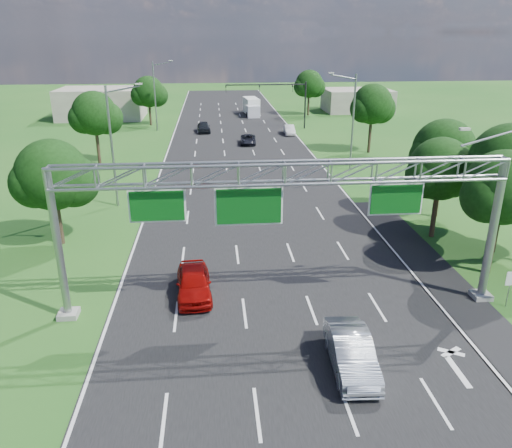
{
  "coord_description": "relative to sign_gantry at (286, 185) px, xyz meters",
  "views": [
    {
      "loc": [
        -3.19,
        -11.41,
        13.92
      ],
      "look_at": [
        -0.87,
        15.18,
        3.64
      ],
      "focal_mm": 35.0,
      "sensor_mm": 36.0,
      "label": 1
    }
  ],
  "objects": [
    {
      "name": "car_queue_b",
      "position": [
        1.16,
        42.24,
        -6.29
      ],
      "size": [
        2.28,
        4.45,
        1.2
      ],
      "primitive_type": "imported",
      "rotation": [
        0.0,
        0.0,
        -0.07
      ],
      "color": "black",
      "rests_on": "ground"
    },
    {
      "name": "ground",
      "position": [
        -0.33,
        18.0,
        -6.89
      ],
      "size": [
        220.0,
        220.0,
        0.0
      ],
      "primitive_type": "plane",
      "color": "#1E5519",
      "rests_on": "ground"
    },
    {
      "name": "road",
      "position": [
        -0.33,
        18.0,
        -6.89
      ],
      "size": [
        18.0,
        180.0,
        0.02
      ],
      "primitive_type": "cube",
      "color": "black",
      "rests_on": "ground"
    },
    {
      "name": "box_truck",
      "position": [
        3.61,
        67.19,
        -5.5
      ],
      "size": [
        2.77,
        7.83,
        2.9
      ],
      "rotation": [
        0.0,
        0.0,
        0.11
      ],
      "color": "white",
      "rests_on": "ground"
    },
    {
      "name": "tree_verge_rd",
      "position": [
        15.75,
        36.04,
        -1.26
      ],
      "size": [
        5.76,
        4.8,
        8.28
      ],
      "color": "#2D2116",
      "rests_on": "ground"
    },
    {
      "name": "traffic_signal",
      "position": [
        7.15,
        53.0,
        -1.72
      ],
      "size": [
        12.21,
        0.24,
        7.0
      ],
      "color": "black",
      "rests_on": "ground"
    },
    {
      "name": "building_left",
      "position": [
        -22.33,
        66.0,
        -4.39
      ],
      "size": [
        14.0,
        10.0,
        5.0
      ],
      "primitive_type": "cube",
      "color": "gray",
      "rests_on": "ground"
    },
    {
      "name": "silver_sedan",
      "position": [
        2.25,
        -5.46,
        -6.08
      ],
      "size": [
        1.94,
        4.98,
        1.62
      ],
      "primitive_type": "imported",
      "rotation": [
        0.0,
        0.0,
        -0.05
      ],
      "color": "#A7ACB2",
      "rests_on": "ground"
    },
    {
      "name": "car_queue_d",
      "position": [
        7.62,
        48.49,
        -6.24
      ],
      "size": [
        1.47,
        4.0,
        1.31
      ],
      "primitive_type": "imported",
      "rotation": [
        0.0,
        0.0,
        -0.02
      ],
      "color": "silver",
      "rests_on": "ground"
    },
    {
      "name": "tree_verge_lb",
      "position": [
        -16.25,
        33.04,
        -1.48
      ],
      "size": [
        5.76,
        4.8,
        8.06
      ],
      "color": "#2D2116",
      "rests_on": "ground"
    },
    {
      "name": "streetlight_r_mid",
      "position": [
        10.97,
        28.0,
        -1.31
      ],
      "size": [
        2.97,
        0.22,
        10.16
      ],
      "color": "gray",
      "rests_on": "ground"
    },
    {
      "name": "red_coupe",
      "position": [
        -4.84,
        1.71,
        -6.09
      ],
      "size": [
        2.19,
        4.83,
        1.61
      ],
      "primitive_type": "imported",
      "rotation": [
        0.0,
        0.0,
        0.06
      ],
      "color": "#8D0906",
      "rests_on": "ground"
    },
    {
      "name": "car_queue_c",
      "position": [
        -4.81,
        51.22,
        -6.12
      ],
      "size": [
        2.12,
        4.63,
        1.54
      ],
      "primitive_type": "imported",
      "rotation": [
        0.0,
        0.0,
        0.07
      ],
      "color": "black",
      "rests_on": "ground"
    },
    {
      "name": "building_right",
      "position": [
        23.67,
        70.0,
        -4.89
      ],
      "size": [
        12.0,
        9.0,
        4.0
      ],
      "primitive_type": "cube",
      "color": "gray",
      "rests_on": "ground"
    },
    {
      "name": "streetlight_l_far",
      "position": [
        -11.63,
        53.0,
        -1.31
      ],
      "size": [
        2.97,
        0.22,
        10.16
      ],
      "color": "gray",
      "rests_on": "ground"
    },
    {
      "name": "streetlight_l_near",
      "position": [
        -11.63,
        18.0,
        -1.31
      ],
      "size": [
        2.97,
        0.22,
        10.16
      ],
      "color": "gray",
      "rests_on": "ground"
    },
    {
      "name": "regulatory_sign",
      "position": [
        12.07,
        -1.02,
        -5.38
      ],
      "size": [
        0.6,
        0.08,
        2.1
      ],
      "color": "gray",
      "rests_on": "ground"
    },
    {
      "name": "road_flare",
      "position": [
        9.87,
        2.0,
        -6.89
      ],
      "size": [
        3.0,
        30.0,
        0.02
      ],
      "primitive_type": "cube",
      "color": "black",
      "rests_on": "ground"
    },
    {
      "name": "tree_verge_re",
      "position": [
        13.75,
        66.04,
        -1.7
      ],
      "size": [
        5.76,
        4.8,
        7.84
      ],
      "color": "#2D2116",
      "rests_on": "ground"
    },
    {
      "name": "tree_verge_la",
      "position": [
        -14.25,
        10.04,
        -2.13
      ],
      "size": [
        5.76,
        4.8,
        7.4
      ],
      "color": "#2D2116",
      "rests_on": "ground"
    },
    {
      "name": "tree_cluster_right",
      "position": [
        14.47,
        7.19,
        -1.58
      ],
      "size": [
        9.91,
        14.6,
        8.68
      ],
      "color": "#2D2116",
      "rests_on": "ground"
    },
    {
      "name": "tree_verge_lc",
      "position": [
        -13.25,
        58.04,
        -1.92
      ],
      "size": [
        5.76,
        4.8,
        7.62
      ],
      "color": "#2D2116",
      "rests_on": "ground"
    },
    {
      "name": "sign_gantry",
      "position": [
        0.0,
        0.0,
        0.0
      ],
      "size": [
        23.5,
        1.0,
        9.56
      ],
      "color": "gray",
      "rests_on": "ground"
    }
  ]
}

